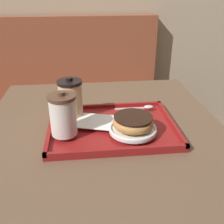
# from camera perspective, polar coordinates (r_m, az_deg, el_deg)

# --- Properties ---
(booth_bench) EXTENTS (1.42, 0.44, 1.00)m
(booth_bench) POSITION_cam_1_polar(r_m,az_deg,el_deg) (1.86, -12.30, -2.26)
(booth_bench) COLOR brown
(booth_bench) RESTS_ON ground_plane
(cafe_table) EXTENTS (0.81, 0.88, 0.75)m
(cafe_table) POSITION_cam_1_polar(r_m,az_deg,el_deg) (0.98, -1.63, -12.68)
(cafe_table) COLOR brown
(cafe_table) RESTS_ON ground_plane
(serving_tray) EXTENTS (0.41, 0.31, 0.02)m
(serving_tray) POSITION_cam_1_polar(r_m,az_deg,el_deg) (0.86, 0.00, -3.37)
(serving_tray) COLOR maroon
(serving_tray) RESTS_ON cafe_table
(napkin_paper) EXTENTS (0.15, 0.14, 0.00)m
(napkin_paper) POSITION_cam_1_polar(r_m,az_deg,el_deg) (0.86, -3.75, -2.01)
(napkin_paper) COLOR white
(napkin_paper) RESTS_ON serving_tray
(coffee_cup_front) EXTENTS (0.08, 0.08, 0.14)m
(coffee_cup_front) POSITION_cam_1_polar(r_m,az_deg,el_deg) (0.78, -10.61, -0.58)
(coffee_cup_front) COLOR white
(coffee_cup_front) RESTS_ON serving_tray
(coffee_cup_rear) EXTENTS (0.08, 0.08, 0.13)m
(coffee_cup_rear) POSITION_cam_1_polar(r_m,az_deg,el_deg) (0.89, -9.00, 3.06)
(coffee_cup_rear) COLOR #E0B784
(coffee_cup_rear) RESTS_ON serving_tray
(plate_with_chocolate_donut) EXTENTS (0.15, 0.15, 0.01)m
(plate_with_chocolate_donut) POSITION_cam_1_polar(r_m,az_deg,el_deg) (0.81, 4.55, -3.70)
(plate_with_chocolate_donut) COLOR white
(plate_with_chocolate_donut) RESTS_ON serving_tray
(donut_chocolate_glazed) EXTENTS (0.12, 0.12, 0.04)m
(donut_chocolate_glazed) POSITION_cam_1_polar(r_m,az_deg,el_deg) (0.80, 4.62, -2.12)
(donut_chocolate_glazed) COLOR tan
(donut_chocolate_glazed) RESTS_ON plate_with_chocolate_donut
(spoon) EXTENTS (0.14, 0.02, 0.01)m
(spoon) POSITION_cam_1_polar(r_m,az_deg,el_deg) (0.96, 6.81, 1.01)
(spoon) COLOR silver
(spoon) RESTS_ON serving_tray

